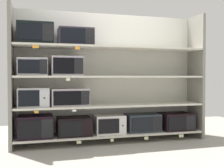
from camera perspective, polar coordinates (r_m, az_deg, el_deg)
ground at (r=3.69m, az=4.34°, el=-15.34°), size 7.04×6.00×0.02m
back_panel at (r=4.74m, az=-0.87°, el=1.59°), size 3.24×0.04×2.13m
upright_left at (r=4.33m, az=-20.17°, el=1.50°), size 0.05×0.50×2.13m
upright_right at (r=5.13m, az=16.95°, el=1.51°), size 0.05×0.50×2.13m
shelf_0 at (r=4.58m, az=0.00°, el=-10.28°), size 3.04×0.50×0.03m
microwave_0 at (r=4.38m, az=-15.53°, el=-8.45°), size 0.51×0.44×0.33m
microwave_1 at (r=4.42m, az=-7.84°, el=-8.63°), size 0.53×0.41×0.29m
microwave_2 at (r=4.53m, az=-0.62°, el=-8.28°), size 0.48×0.39×0.30m
microwave_3 at (r=4.72m, az=6.36°, el=-7.94°), size 0.56×0.35×0.29m
microwave_4 at (r=4.98m, az=13.02°, el=-7.50°), size 0.54×0.44×0.29m
price_tag_0 at (r=4.23m, az=-6.88°, el=-11.86°), size 0.07×0.00×0.04m
price_tag_1 at (r=4.33m, az=0.01°, el=-11.53°), size 0.05×0.00×0.04m
price_tag_2 at (r=4.52m, az=7.11°, el=-11.03°), size 0.07×0.00×0.05m
price_tag_3 at (r=4.79m, az=14.11°, el=-10.35°), size 0.08×0.00×0.05m
shelf_1 at (r=4.51m, az=0.00°, el=-4.44°), size 3.04×0.50×0.03m
microwave_5 at (r=4.33m, az=-15.92°, el=-2.66°), size 0.46×0.39×0.28m
microwave_6 at (r=4.36m, az=-8.67°, el=-2.71°), size 0.58×0.35×0.27m
price_tag_4 at (r=4.10m, az=-15.35°, el=-5.60°), size 0.06×0.00×0.03m
price_tag_5 at (r=4.13m, az=-7.83°, el=-5.48°), size 0.06×0.00×0.03m
shelf_2 at (r=4.49m, az=0.00°, el=1.52°), size 3.04×0.50×0.03m
microwave_7 at (r=4.32m, az=-16.10°, el=3.42°), size 0.44×0.36×0.26m
microwave_8 at (r=4.34m, az=-9.33°, el=3.66°), size 0.48×0.35×0.30m
price_tag_6 at (r=4.09m, az=-9.06°, el=0.93°), size 0.06×0.00×0.04m
shelf_3 at (r=4.51m, az=0.00°, el=7.48°), size 3.04×0.50×0.03m
microwave_9 at (r=4.36m, az=-15.56°, el=9.94°), size 0.52×0.43×0.32m
microwave_10 at (r=4.40m, az=-7.53°, el=9.58°), size 0.54×0.37×0.27m
price_tag_7 at (r=4.09m, az=-15.54°, el=7.47°), size 0.09×0.00×0.04m
price_tag_8 at (r=4.13m, az=-7.15°, el=7.43°), size 0.07×0.00×0.05m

